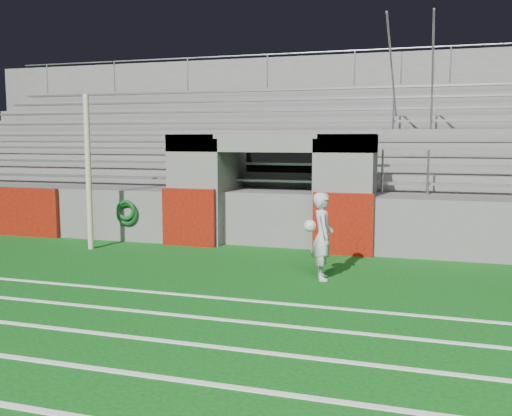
% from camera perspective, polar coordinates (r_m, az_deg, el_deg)
% --- Properties ---
extents(ground, '(90.00, 90.00, 0.00)m').
position_cam_1_polar(ground, '(10.16, -4.14, -7.30)').
color(ground, '#0C4B11').
rests_on(ground, ground).
extents(field_post, '(0.13, 0.13, 3.48)m').
position_cam_1_polar(field_post, '(13.37, -16.41, 3.41)').
color(field_post, '#C2B090').
rests_on(field_post, ground).
extents(field_markings, '(28.00, 8.09, 0.01)m').
position_cam_1_polar(field_markings, '(6.05, -22.68, -17.89)').
color(field_markings, white).
rests_on(field_markings, ground).
extents(stadium_structure, '(26.00, 8.48, 5.42)m').
position_cam_1_polar(stadium_structure, '(17.54, 5.41, 3.61)').
color(stadium_structure, '#585653').
rests_on(stadium_structure, ground).
extents(goalkeeper_with_ball, '(0.56, 0.66, 1.56)m').
position_cam_1_polar(goalkeeper_with_ball, '(10.18, 6.64, -2.77)').
color(goalkeeper_with_ball, '#B4B8BE').
rests_on(goalkeeper_with_ball, ground).
extents(hose_coil, '(0.59, 0.15, 0.64)m').
position_cam_1_polar(hose_coil, '(14.11, -12.81, -0.42)').
color(hose_coil, '#0C3C15').
rests_on(hose_coil, ground).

